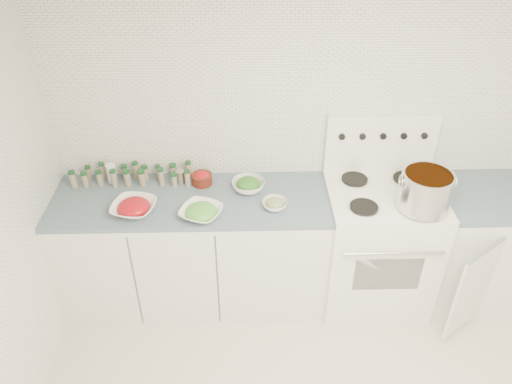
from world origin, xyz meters
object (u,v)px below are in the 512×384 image
stock_pot (426,189)px  bowl_tomato (134,207)px  stove (376,242)px  bowl_snowpea (201,212)px

stock_pot → bowl_tomato: stock_pot is taller
stove → stock_pot: (0.19, -0.18, 0.58)m
stove → bowl_snowpea: bearing=-170.9°
bowl_tomato → bowl_snowpea: (0.43, -0.06, -0.00)m
stock_pot → bowl_tomato: (-1.83, 0.05, -0.14)m
bowl_tomato → bowl_snowpea: size_ratio=0.97×
stove → bowl_snowpea: size_ratio=4.03×
stove → stock_pot: bearing=-44.8°
stock_pot → bowl_snowpea: 1.41m
stock_pot → bowl_tomato: bearing=178.6°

